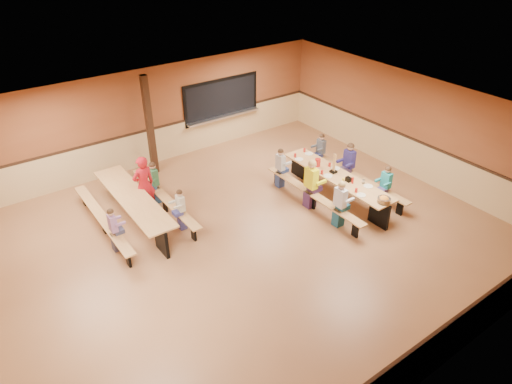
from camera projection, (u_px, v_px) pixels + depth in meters
ground at (241, 241)px, 11.02m from camera, size 12.00×12.00×0.00m
room_envelope at (241, 217)px, 10.66m from camera, size 12.04×10.04×3.02m
kitchen_pass_through at (222, 101)px, 14.97m from camera, size 2.78×0.28×1.38m
structural_post at (150, 126)px, 13.19m from camera, size 0.18×0.18×3.00m
cafeteria_table_main at (336, 182)px, 12.37m from camera, size 1.91×3.70×0.74m
cafeteria_table_second at (134, 204)px, 11.44m from camera, size 1.91×3.70×0.74m
seated_child_white_left at (340, 204)px, 11.25m from camera, size 0.39×0.32×1.25m
seated_adult_yellow at (311, 184)px, 11.96m from camera, size 0.45×0.37×1.37m
seated_child_grey_left at (280, 168)px, 12.91m from camera, size 0.35×0.29×1.18m
seated_child_teal_right at (385, 186)px, 12.07m from camera, size 0.35×0.28×1.16m
seated_child_navy_right at (349, 165)px, 12.97m from camera, size 0.41×0.34×1.30m
seated_child_char_right at (321, 152)px, 13.82m from camera, size 0.34×0.28×1.15m
seated_child_purple_sec at (114, 230)px, 10.44m from camera, size 0.33×0.27×1.12m
seated_child_green_sec at (155, 183)px, 12.19m from camera, size 0.36×0.30×1.20m
seated_child_tan_sec at (181, 210)px, 11.17m from camera, size 0.32×0.26×1.10m
standing_woman at (144, 185)px, 11.71m from camera, size 0.62×0.43×1.60m
punch_pitcher at (318, 162)px, 12.65m from camera, size 0.16×0.16×0.22m
chip_bowl at (384, 200)px, 11.07m from camera, size 0.32×0.32×0.15m
napkin_dispenser at (348, 179)px, 11.94m from camera, size 0.10×0.14×0.13m
condiment_mustard at (343, 181)px, 11.83m from camera, size 0.06×0.06×0.17m
condiment_ketchup at (353, 180)px, 11.85m from camera, size 0.06×0.06×0.17m
table_paddle at (334, 168)px, 12.31m from camera, size 0.16×0.16×0.56m
place_settings at (337, 173)px, 12.23m from camera, size 0.65×3.30×0.11m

